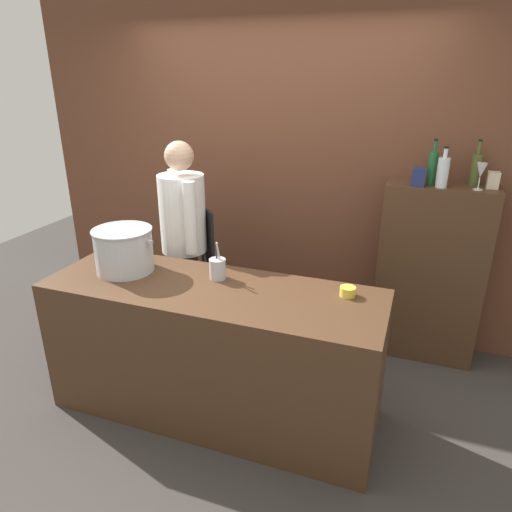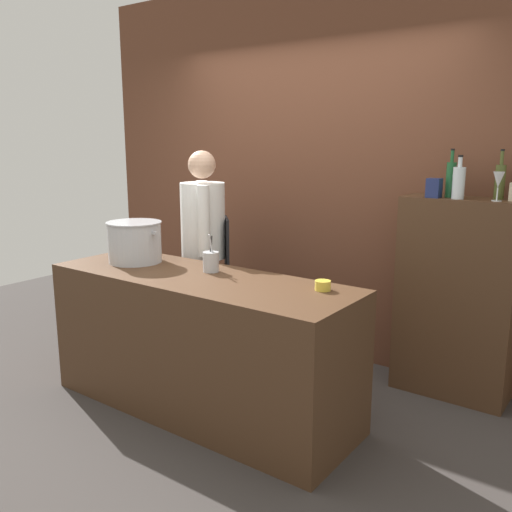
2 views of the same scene
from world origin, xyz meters
name	(u,v)px [view 1 (image 1 of 2)]	position (x,y,z in m)	size (l,w,h in m)	color
ground_plane	(216,408)	(0.00, 0.00, 0.00)	(8.00, 8.00, 0.00)	#383330
brick_back_panel	(282,151)	(0.00, 1.40, 1.50)	(4.40, 0.10, 3.00)	brown
prep_counter	(214,351)	(0.00, 0.00, 0.45)	(2.08, 0.70, 0.90)	#472D1C
bar_cabinet	(429,274)	(1.25, 1.19, 0.68)	(0.76, 0.32, 1.37)	#472D1C
chef	(184,235)	(-0.52, 0.64, 0.96)	(0.44, 0.45, 1.66)	black
stockpot_large	(124,250)	(-0.63, 0.04, 1.04)	(0.44, 0.38, 0.28)	#B7BABF
utensil_crock	(218,268)	(-0.02, 0.14, 0.97)	(0.10, 0.10, 0.25)	#B7BABF
butter_jar	(348,291)	(0.79, 0.17, 0.93)	(0.09, 0.09, 0.06)	yellow
wine_bottle_green	(432,167)	(1.16, 1.17, 1.49)	(0.06, 0.06, 0.32)	#1E592D
wine_bottle_clear	(443,172)	(1.24, 1.10, 1.48)	(0.08, 0.08, 0.28)	silver
wine_bottle_olive	(476,169)	(1.45, 1.25, 1.49)	(0.06, 0.06, 0.31)	#475123
wine_glass_tall	(481,171)	(1.47, 1.11, 1.49)	(0.07, 0.07, 0.18)	silver
spice_tin_navy	(419,177)	(1.08, 1.09, 1.43)	(0.09, 0.09, 0.13)	navy
spice_tin_cream	(493,180)	(1.56, 1.19, 1.42)	(0.07, 0.07, 0.11)	beige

